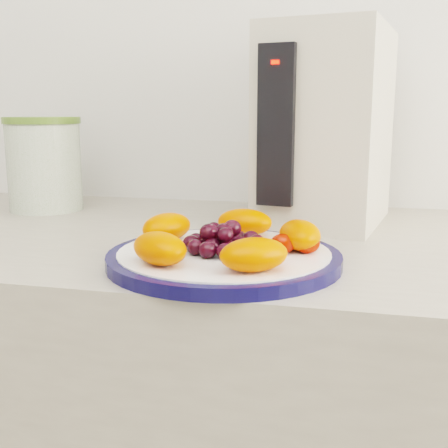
# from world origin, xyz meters

# --- Properties ---
(plate_rim) EXTENTS (0.28, 0.28, 0.01)m
(plate_rim) POSITION_xyz_m (0.05, 1.03, 0.91)
(plate_rim) COLOR #0B0D3D
(plate_rim) RESTS_ON counter
(plate_face) EXTENTS (0.26, 0.26, 0.02)m
(plate_face) POSITION_xyz_m (0.05, 1.03, 0.91)
(plate_face) COLOR white
(plate_face) RESTS_ON counter
(canister) EXTENTS (0.15, 0.15, 0.16)m
(canister) POSITION_xyz_m (-0.36, 1.32, 0.98)
(canister) COLOR #305C10
(canister) RESTS_ON counter
(canister_lid) EXTENTS (0.15, 0.15, 0.01)m
(canister_lid) POSITION_xyz_m (-0.36, 1.32, 1.07)
(canister_lid) COLOR #55722E
(canister_lid) RESTS_ON canister
(appliance_body) EXTENTS (0.22, 0.28, 0.31)m
(appliance_body) POSITION_xyz_m (0.15, 1.33, 1.06)
(appliance_body) COLOR beige
(appliance_body) RESTS_ON counter
(appliance_panel) EXTENTS (0.06, 0.03, 0.23)m
(appliance_panel) POSITION_xyz_m (0.08, 1.21, 1.06)
(appliance_panel) COLOR black
(appliance_panel) RESTS_ON appliance_body
(appliance_led) EXTENTS (0.01, 0.01, 0.01)m
(appliance_led) POSITION_xyz_m (0.08, 1.20, 1.15)
(appliance_led) COLOR #FF0C05
(appliance_led) RESTS_ON appliance_panel
(fruit_plate) EXTENTS (0.24, 0.24, 0.04)m
(fruit_plate) POSITION_xyz_m (0.05, 1.03, 0.93)
(fruit_plate) COLOR #F84000
(fruit_plate) RESTS_ON plate_face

